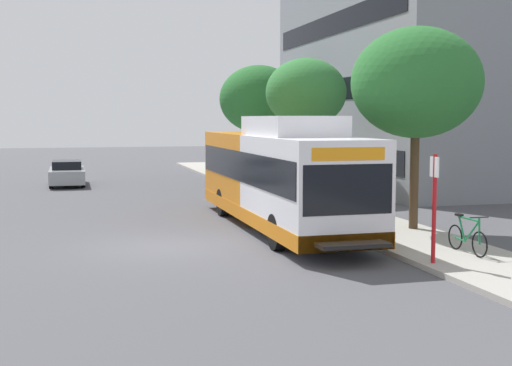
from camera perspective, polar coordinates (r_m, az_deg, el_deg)
The scene contains 10 objects.
ground_plane at distance 27.04m, azimuth -9.94°, elevation -2.25°, with size 120.00×120.00×0.00m, color #4C4C51.
sidewalk_curb at distance 26.67m, azimuth 5.63°, elevation -2.14°, with size 3.00×56.00×0.14m, color #A8A399.
transit_bus at distance 22.01m, azimuth 1.91°, elevation 0.55°, with size 2.58×12.25×3.65m.
bus_stop_sign_pole at distance 16.61m, azimuth 14.74°, elevation -1.40°, with size 0.10×0.36×2.60m.
bicycle_parked at distance 18.17m, azimuth 17.31°, elevation -4.36°, with size 0.52×1.76×1.02m.
street_tree_near_stop at distance 21.68m, azimuth 13.31°, elevation 8.17°, with size 4.02×4.02×6.25m.
street_tree_mid_block at distance 30.68m, azimuth 4.21°, elevation 7.54°, with size 3.61×3.61×6.12m.
street_tree_far_block at distance 37.65m, azimuth 0.25°, elevation 7.05°, with size 4.36×4.36×6.36m.
parked_car_far_lane at distance 37.70m, azimuth -15.58°, elevation 0.80°, with size 1.80×4.50×1.33m.
lattice_comm_tower at distance 53.85m, azimuth 5.64°, elevation 10.53°, with size 1.10×1.10×25.49m.
Camera 1 is at (-2.47, -18.69, 3.58)m, focal length 47.65 mm.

